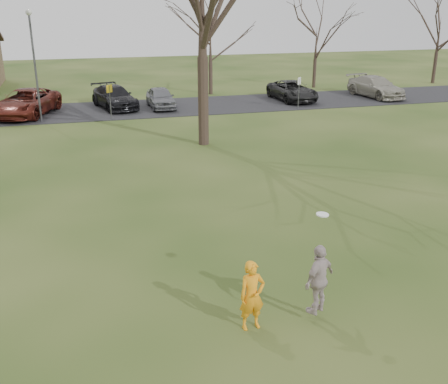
{
  "coord_description": "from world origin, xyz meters",
  "views": [
    {
      "loc": [
        -3.78,
        -9.66,
        6.63
      ],
      "look_at": [
        0.0,
        4.0,
        1.5
      ],
      "focal_mm": 42.17,
      "sensor_mm": 36.0,
      "label": 1
    }
  ],
  "objects_px": {
    "lamp_post": "(33,52)",
    "car_7": "(376,87)",
    "catching_play": "(319,279)",
    "car_3": "(114,97)",
    "car_6": "(292,91)",
    "car_4": "(161,98)",
    "car_2": "(26,102)",
    "player_defender": "(252,296)"
  },
  "relations": [
    {
      "from": "lamp_post",
      "to": "car_7",
      "type": "bearing_deg",
      "value": 5.69
    },
    {
      "from": "car_7",
      "to": "catching_play",
      "type": "height_order",
      "value": "catching_play"
    },
    {
      "from": "car_3",
      "to": "car_6",
      "type": "height_order",
      "value": "car_3"
    },
    {
      "from": "car_4",
      "to": "lamp_post",
      "type": "height_order",
      "value": "lamp_post"
    },
    {
      "from": "car_4",
      "to": "catching_play",
      "type": "distance_m",
      "value": 25.39
    },
    {
      "from": "catching_play",
      "to": "lamp_post",
      "type": "distance_m",
      "value": 24.23
    },
    {
      "from": "car_7",
      "to": "catching_play",
      "type": "xyz_separation_m",
      "value": [
        -16.45,
        -25.37,
        0.23
      ]
    },
    {
      "from": "car_4",
      "to": "car_2",
      "type": "bearing_deg",
      "value": -179.35
    },
    {
      "from": "car_6",
      "to": "car_7",
      "type": "distance_m",
      "value": 6.47
    },
    {
      "from": "car_4",
      "to": "lamp_post",
      "type": "bearing_deg",
      "value": -163.83
    },
    {
      "from": "car_2",
      "to": "lamp_post",
      "type": "xyz_separation_m",
      "value": [
        0.91,
        -2.05,
        3.13
      ]
    },
    {
      "from": "player_defender",
      "to": "car_4",
      "type": "xyz_separation_m",
      "value": [
        2.05,
        25.3,
        -0.08
      ]
    },
    {
      "from": "car_6",
      "to": "car_3",
      "type": "bearing_deg",
      "value": 175.45
    },
    {
      "from": "player_defender",
      "to": "car_7",
      "type": "height_order",
      "value": "player_defender"
    },
    {
      "from": "player_defender",
      "to": "car_4",
      "type": "relative_size",
      "value": 0.4
    },
    {
      "from": "car_2",
      "to": "car_4",
      "type": "xyz_separation_m",
      "value": [
        8.34,
        0.28,
        -0.13
      ]
    },
    {
      "from": "car_2",
      "to": "lamp_post",
      "type": "bearing_deg",
      "value": -46.44
    },
    {
      "from": "player_defender",
      "to": "car_2",
      "type": "distance_m",
      "value": 25.8
    },
    {
      "from": "player_defender",
      "to": "catching_play",
      "type": "relative_size",
      "value": 0.7
    },
    {
      "from": "car_3",
      "to": "car_7",
      "type": "height_order",
      "value": "car_7"
    },
    {
      "from": "car_4",
      "to": "car_6",
      "type": "distance_m",
      "value": 9.44
    },
    {
      "from": "car_3",
      "to": "car_2",
      "type": "bearing_deg",
      "value": 176.56
    },
    {
      "from": "car_4",
      "to": "player_defender",
      "type": "bearing_deg",
      "value": -95.9
    },
    {
      "from": "car_2",
      "to": "car_3",
      "type": "relative_size",
      "value": 1.16
    },
    {
      "from": "lamp_post",
      "to": "car_6",
      "type": "bearing_deg",
      "value": 8.84
    },
    {
      "from": "catching_play",
      "to": "car_2",
      "type": "bearing_deg",
      "value": 107.23
    },
    {
      "from": "car_7",
      "to": "lamp_post",
      "type": "distance_m",
      "value": 23.66
    },
    {
      "from": "car_6",
      "to": "catching_play",
      "type": "xyz_separation_m",
      "value": [
        -9.99,
        -25.67,
        0.29
      ]
    },
    {
      "from": "car_2",
      "to": "catching_play",
      "type": "bearing_deg",
      "value": -53.15
    },
    {
      "from": "car_4",
      "to": "lamp_post",
      "type": "distance_m",
      "value": 8.44
    },
    {
      "from": "player_defender",
      "to": "car_2",
      "type": "bearing_deg",
      "value": 98.65
    },
    {
      "from": "lamp_post",
      "to": "car_3",
      "type": "bearing_deg",
      "value": 34.32
    },
    {
      "from": "car_2",
      "to": "car_6",
      "type": "bearing_deg",
      "value": 21.45
    },
    {
      "from": "car_2",
      "to": "car_4",
      "type": "distance_m",
      "value": 8.35
    },
    {
      "from": "car_2",
      "to": "car_4",
      "type": "height_order",
      "value": "car_2"
    },
    {
      "from": "car_3",
      "to": "car_4",
      "type": "relative_size",
      "value": 1.26
    },
    {
      "from": "car_4",
      "to": "lamp_post",
      "type": "xyz_separation_m",
      "value": [
        -7.43,
        -2.33,
        3.26
      ]
    },
    {
      "from": "player_defender",
      "to": "car_6",
      "type": "xyz_separation_m",
      "value": [
        11.48,
        25.59,
        -0.06
      ]
    },
    {
      "from": "car_3",
      "to": "car_4",
      "type": "xyz_separation_m",
      "value": [
        2.94,
        -0.73,
        -0.05
      ]
    },
    {
      "from": "car_7",
      "to": "car_3",
      "type": "bearing_deg",
      "value": 169.41
    },
    {
      "from": "player_defender",
      "to": "car_4",
      "type": "height_order",
      "value": "player_defender"
    },
    {
      "from": "car_2",
      "to": "car_3",
      "type": "height_order",
      "value": "car_2"
    }
  ]
}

